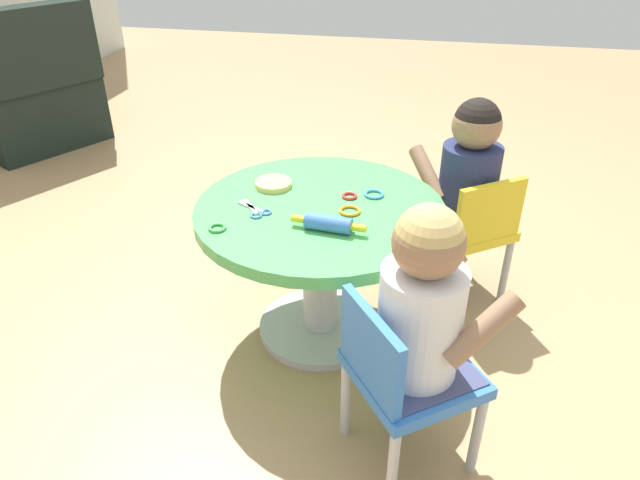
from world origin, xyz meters
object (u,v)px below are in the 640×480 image
Objects in this scene: craft_table at (320,242)px; seated_child_right at (469,169)px; child_chair_right at (468,229)px; armchair_dark at (28,95)px; child_chair_left at (403,375)px; craft_scissors at (256,211)px; seated_child_left at (424,301)px; rolling_pin at (328,223)px.

seated_child_right reaches higher than craft_table.
child_chair_right is (0.32, -0.49, -0.07)m from craft_table.
child_chair_left is at bearing -127.97° from armchair_dark.
child_chair_right is 1.05× the size of seated_child_right.
craft_scissors is (-0.40, 0.68, 0.21)m from child_chair_right.
seated_child_left reaches higher than craft_scissors.
rolling_pin is at bearing -125.78° from armchair_dark.
child_chair_left reaches higher than craft_table.
seated_child_right is (0.03, 0.02, 0.23)m from child_chair_right.
seated_child_right is (0.84, -0.15, 0.23)m from child_chair_left.
child_chair_right reaches higher than craft_table.
craft_scissors is (0.38, 0.54, -0.02)m from seated_child_left.
child_chair_right is at bearing -113.06° from armchair_dark.
seated_child_right is at bearing -56.84° from craft_scissors.
child_chair_left is 3.93× the size of craft_scissors.
child_chair_left is 1.05× the size of seated_child_left.
craft_table is 0.25m from craft_scissors.
craft_table is 1.59× the size of seated_child_left.
seated_child_left is (0.02, -0.03, 0.23)m from child_chair_left.
craft_table is 0.61m from seated_child_left.
rolling_pin reaches higher than child_chair_left.
armchair_dark reaches higher than craft_scissors.
child_chair_left is 1.00× the size of child_chair_right.
seated_child_right is at bearing -8.00° from seated_child_left.
seated_child_right is at bearing -9.90° from child_chair_left.
child_chair_left is 0.23m from seated_child_left.
craft_table is 0.84× the size of armchair_dark.
armchair_dark reaches higher than seated_child_right.
rolling_pin is (0.34, 0.27, 0.23)m from child_chair_left.
seated_child_left is at bearing -127.27° from armchair_dark.
armchair_dark reaches higher than child_chair_right.
child_chair_left is at bearing -141.92° from rolling_pin.
armchair_dark reaches higher than craft_table.
seated_child_right is at bearing -39.55° from rolling_pin.
child_chair_right is at bearing -143.85° from seated_child_right.
craft_table is 0.23m from rolling_pin.
child_chair_right is 0.56× the size of armchair_dark.
child_chair_right is at bearing -10.00° from seated_child_left.
rolling_pin is (-1.59, -2.21, 0.23)m from armchair_dark.
craft_scissors is (-0.08, 0.19, 0.14)m from craft_table.
child_chair_left is at bearing -146.55° from craft_table.
armchair_dark reaches higher than seated_child_left.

